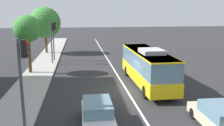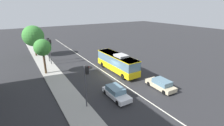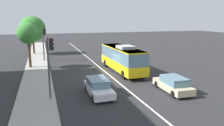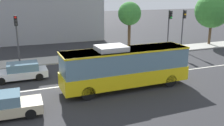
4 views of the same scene
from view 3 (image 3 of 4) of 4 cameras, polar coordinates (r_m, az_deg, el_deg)
The scene contains 11 objects.
ground_plane at distance 26.01m, azimuth -0.80°, elevation -3.17°, with size 160.00×160.00×0.00m, color #28282B.
sidewalk_kerb at distance 24.90m, azimuth -19.28°, elevation -4.35°, with size 80.00×3.15×0.14m, color #9E9B93.
lane_centre_line at distance 26.01m, azimuth -0.80°, elevation -3.16°, with size 76.00×0.16×0.01m, color silver.
transit_bus at distance 27.39m, azimuth 2.68°, elevation 1.44°, with size 10.03×2.64×3.46m.
sedan_white at distance 19.20m, azimuth -3.64°, elevation -6.33°, with size 4.51×1.84×1.46m.
sedan_beige at distance 20.73m, azimuth 15.88°, elevation -5.41°, with size 4.56×1.94×1.46m.
traffic_light_near_corner at distance 35.41m, azimuth -17.59°, elevation 6.08°, with size 0.34×0.62×5.20m.
traffic_light_mid_block at distance 18.01m, azimuth -16.10°, elevation 1.34°, with size 0.33×0.62×5.20m.
traffic_light_far_corner at distance 37.43m, azimuth -17.57°, elevation 6.35°, with size 0.34×0.62×5.20m.
street_tree_kerbside_left at distance 30.94m, azimuth -21.38°, elevation 7.25°, with size 2.84×2.84×6.19m.
street_tree_kerbside_centre at distance 43.51m, azimuth -20.33°, elevation 8.48°, with size 4.77×4.77×7.21m.
Camera 3 is at (-24.01, 7.51, 6.62)m, focal length 34.52 mm.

